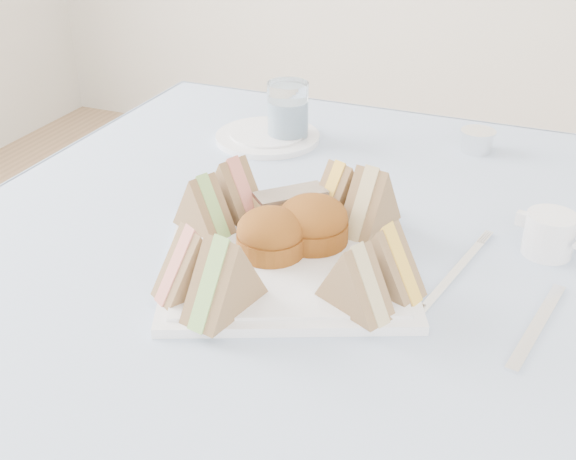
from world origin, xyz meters
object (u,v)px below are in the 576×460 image
at_px(serving_plate, 288,260).
at_px(creamer_jug, 549,234).
at_px(table, 316,429).
at_px(water_glass, 288,112).

xyz_separation_m(serving_plate, creamer_jug, (0.30, 0.15, 0.02)).
distance_m(table, serving_plate, 0.40).
xyz_separation_m(table, water_glass, (-0.17, 0.28, 0.43)).
distance_m(serving_plate, water_glass, 0.42).
distance_m(serving_plate, creamer_jug, 0.34).
xyz_separation_m(table, serving_plate, (-0.01, -0.10, 0.38)).
height_order(table, water_glass, water_glass).
relative_size(table, creamer_jug, 14.01).
bearing_deg(table, creamer_jug, 10.01).
relative_size(water_glass, creamer_jug, 1.64).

